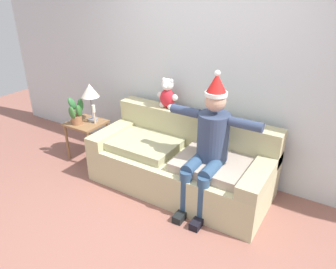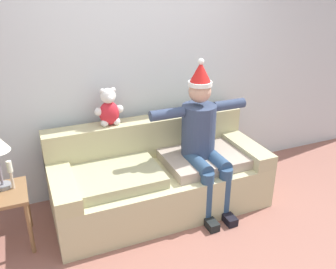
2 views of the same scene
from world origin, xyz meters
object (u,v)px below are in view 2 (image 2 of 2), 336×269
Objects in this scene: teddy_bear at (109,108)px; candle_short at (10,171)px; couch at (158,176)px; person_seated at (203,136)px.

teddy_bear reaches higher than candle_short.
candle_short is (-0.96, -0.34, -0.31)m from teddy_bear.
couch is 8.11× the size of candle_short.
couch is 1.40m from candle_short.
teddy_bear is at bearing 142.84° from couch.
couch is at bearing 157.73° from person_seated.
candle_short is (-1.35, -0.04, 0.38)m from couch.
couch reaches higher than candle_short.
person_seated is at bearing -4.17° from candle_short.
couch is 0.85m from teddy_bear.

